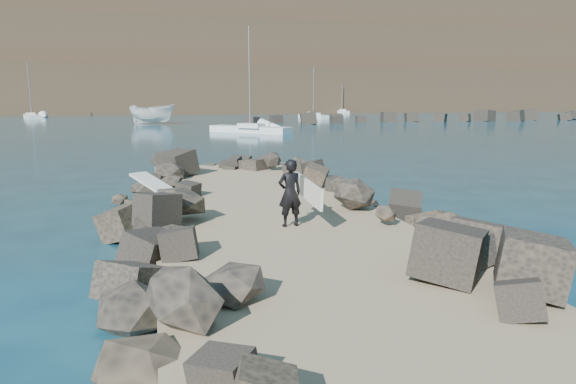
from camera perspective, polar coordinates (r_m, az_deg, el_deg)
name	(u,v)px	position (r m, az deg, el deg)	size (l,w,h in m)	color
ground	(278,243)	(13.12, -1.10, -5.67)	(800.00, 800.00, 0.00)	#0F384C
jetty	(300,255)	(11.18, 1.29, -6.98)	(6.00, 26.00, 0.60)	#8C7759
riprap_left	(161,249)	(11.21, -13.93, -6.18)	(2.60, 22.00, 1.00)	black
riprap_right	(411,231)	(12.62, 13.47, -4.26)	(2.60, 22.00, 1.00)	black
breakwater_secondary	(426,117)	(77.26, 15.06, 8.00)	(52.00, 4.00, 1.20)	black
headland	(193,57)	(173.17, -10.51, 14.56)	(360.00, 140.00, 32.00)	#2D4919
surfboard_resting	(157,190)	(15.16, -14.34, 0.26)	(0.56, 2.22, 0.07)	silver
boat_imported	(152,114)	(70.84, -14.86, 8.37)	(2.54, 6.75, 2.61)	silver
surfer_with_board	(292,193)	(12.20, 0.50, -0.07)	(0.83, 2.01, 1.62)	black
sailboat_e	(32,116)	(94.87, -26.59, 7.52)	(4.04, 7.69, 9.07)	white
sailboat_c	(250,129)	(52.31, -4.22, 6.96)	(7.66, 7.68, 10.53)	white
sailboat_f	(342,112)	(108.29, 6.00, 8.83)	(1.75, 4.97, 6.10)	white
sailboat_d	(313,116)	(84.71, 2.83, 8.38)	(3.39, 6.95, 8.24)	white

